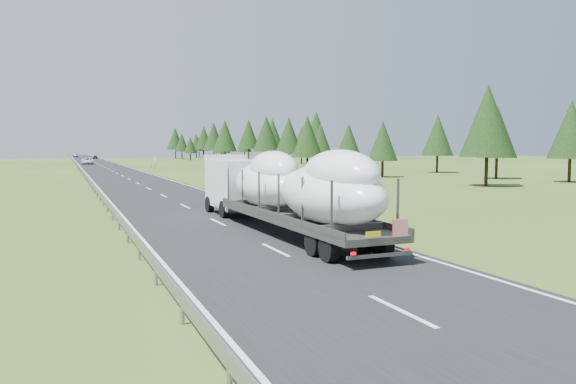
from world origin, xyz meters
name	(u,v)px	position (x,y,z in m)	size (l,w,h in m)	color
ground	(275,250)	(0.00, 0.00, 0.00)	(400.00, 400.00, 0.00)	#364F1A
road_surface	(105,167)	(0.00, 100.00, 0.01)	(10.00, 400.00, 0.02)	black
guardrail	(77,165)	(-5.30, 99.94, 0.60)	(0.10, 400.00, 0.76)	slate
marker_posts	(115,159)	(6.50, 155.00, 0.54)	(0.13, 350.08, 1.00)	silver
highway_sign	(155,160)	(7.20, 80.00, 1.81)	(0.08, 0.90, 2.60)	slate
tree_line_right	(297,135)	(39.12, 91.39, 6.81)	(27.01, 253.87, 12.63)	black
boat_truck	(282,187)	(1.96, 4.35, 2.22)	(3.04, 19.60, 4.03)	silver
distant_van	(88,161)	(-2.48, 123.21, 0.82)	(2.71, 5.88, 1.64)	silver
distant_car_dark	(95,157)	(2.76, 193.04, 0.64)	(1.50, 3.73, 1.27)	black
distant_car_blue	(76,155)	(-3.16, 228.30, 0.76)	(1.62, 4.63, 1.53)	#1B1C4B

